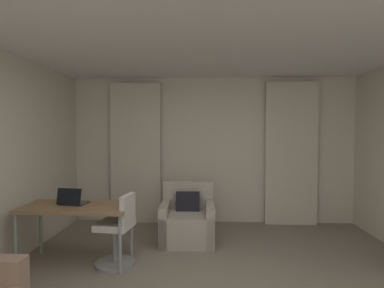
% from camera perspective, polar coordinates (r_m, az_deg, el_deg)
% --- Properties ---
extents(wall_window, '(5.12, 0.06, 2.60)m').
position_cam_1_polar(wall_window, '(5.63, 3.77, -1.14)').
color(wall_window, beige).
rests_on(wall_window, ground).
extents(ceiling, '(5.12, 6.12, 0.06)m').
position_cam_1_polar(ceiling, '(2.77, 5.10, 23.21)').
color(ceiling, white).
rests_on(ceiling, wall_left).
extents(curtain_left_panel, '(0.90, 0.06, 2.50)m').
position_cam_1_polar(curtain_left_panel, '(5.65, -10.30, -1.67)').
color(curtain_left_panel, beige).
rests_on(curtain_left_panel, ground).
extents(curtain_right_panel, '(0.90, 0.06, 2.50)m').
position_cam_1_polar(curtain_right_panel, '(5.70, 17.77, -1.71)').
color(curtain_right_panel, beige).
rests_on(curtain_right_panel, ground).
extents(armchair, '(0.80, 0.81, 0.85)m').
position_cam_1_polar(armchair, '(4.80, -0.82, -14.01)').
color(armchair, '#B2A899').
rests_on(armchair, ground).
extents(desk, '(1.33, 0.65, 0.72)m').
position_cam_1_polar(desk, '(4.19, -20.38, -11.33)').
color(desk, olive).
rests_on(desk, ground).
extents(desk_chair, '(0.48, 0.48, 0.88)m').
position_cam_1_polar(desk_chair, '(4.04, -13.44, -15.74)').
color(desk_chair, gray).
rests_on(desk_chair, ground).
extents(laptop, '(0.35, 0.29, 0.22)m').
position_cam_1_polar(laptop, '(4.23, -21.10, -9.74)').
color(laptop, '#2D2D33').
rests_on(laptop, desk).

